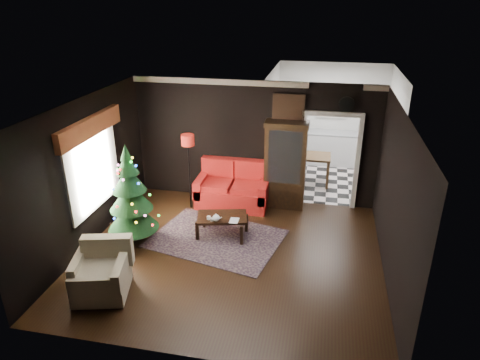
% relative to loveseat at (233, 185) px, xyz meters
% --- Properties ---
extents(floor, '(5.50, 5.50, 0.00)m').
position_rel_loveseat_xyz_m(floor, '(0.40, -2.05, -0.50)').
color(floor, black).
rests_on(floor, ground).
extents(ceiling, '(5.50, 5.50, 0.00)m').
position_rel_loveseat_xyz_m(ceiling, '(0.40, -2.05, 2.30)').
color(ceiling, white).
rests_on(ceiling, ground).
extents(wall_back, '(5.50, 0.00, 5.50)m').
position_rel_loveseat_xyz_m(wall_back, '(0.40, 0.45, 0.90)').
color(wall_back, black).
rests_on(wall_back, ground).
extents(wall_front, '(5.50, 0.00, 5.50)m').
position_rel_loveseat_xyz_m(wall_front, '(0.40, -4.55, 0.90)').
color(wall_front, black).
rests_on(wall_front, ground).
extents(wall_left, '(0.00, 5.50, 5.50)m').
position_rel_loveseat_xyz_m(wall_left, '(-2.35, -2.05, 0.90)').
color(wall_left, black).
rests_on(wall_left, ground).
extents(wall_right, '(0.00, 5.50, 5.50)m').
position_rel_loveseat_xyz_m(wall_right, '(3.15, -2.05, 0.90)').
color(wall_right, black).
rests_on(wall_right, ground).
extents(doorway, '(1.10, 0.10, 2.10)m').
position_rel_loveseat_xyz_m(doorway, '(2.10, 0.45, 0.55)').
color(doorway, white).
rests_on(doorway, ground).
extents(left_window, '(0.05, 1.60, 1.40)m').
position_rel_loveseat_xyz_m(left_window, '(-2.31, -1.85, 0.95)').
color(left_window, white).
rests_on(left_window, wall_left).
extents(valance, '(0.12, 2.10, 0.35)m').
position_rel_loveseat_xyz_m(valance, '(-2.23, -1.85, 1.77)').
color(valance, brown).
rests_on(valance, wall_left).
extents(kitchen_floor, '(3.00, 3.00, 0.00)m').
position_rel_loveseat_xyz_m(kitchen_floor, '(2.10, 1.95, -0.50)').
color(kitchen_floor, white).
rests_on(kitchen_floor, ground).
extents(kitchen_window, '(0.70, 0.06, 0.70)m').
position_rel_loveseat_xyz_m(kitchen_window, '(2.10, 3.40, 1.20)').
color(kitchen_window, white).
rests_on(kitchen_window, ground).
extents(rug, '(2.79, 2.29, 0.01)m').
position_rel_loveseat_xyz_m(rug, '(-0.00, -1.53, -0.49)').
color(rug, '#54434E').
rests_on(rug, ground).
extents(loveseat, '(1.70, 0.90, 1.00)m').
position_rel_loveseat_xyz_m(loveseat, '(0.00, 0.00, 0.00)').
color(loveseat, maroon).
rests_on(loveseat, ground).
extents(curio_cabinet, '(0.90, 0.45, 1.90)m').
position_rel_loveseat_xyz_m(curio_cabinet, '(1.15, 0.22, 0.45)').
color(curio_cabinet, black).
rests_on(curio_cabinet, ground).
extents(floor_lamp, '(0.33, 0.33, 1.81)m').
position_rel_loveseat_xyz_m(floor_lamp, '(-0.91, -0.31, 0.33)').
color(floor_lamp, black).
rests_on(floor_lamp, ground).
extents(christmas_tree, '(1.01, 1.01, 1.84)m').
position_rel_loveseat_xyz_m(christmas_tree, '(-1.53, -1.98, 0.55)').
color(christmas_tree, black).
rests_on(christmas_tree, ground).
extents(armchair, '(1.04, 1.04, 0.87)m').
position_rel_loveseat_xyz_m(armchair, '(-1.38, -3.56, -0.04)').
color(armchair, '#9C895A').
rests_on(armchair, ground).
extents(coffee_table, '(1.07, 0.78, 0.44)m').
position_rel_loveseat_xyz_m(coffee_table, '(0.09, -1.39, -0.27)').
color(coffee_table, black).
rests_on(coffee_table, rug).
extents(teapot, '(0.17, 0.17, 0.15)m').
position_rel_loveseat_xyz_m(teapot, '(0.02, -1.62, 0.02)').
color(teapot, white).
rests_on(teapot, coffee_table).
extents(cup_a, '(0.09, 0.09, 0.07)m').
position_rel_loveseat_xyz_m(cup_a, '(-0.14, -1.57, -0.02)').
color(cup_a, white).
rests_on(cup_a, coffee_table).
extents(cup_b, '(0.07, 0.07, 0.06)m').
position_rel_loveseat_xyz_m(cup_b, '(-0.06, -1.62, -0.02)').
color(cup_b, silver).
rests_on(cup_b, coffee_table).
extents(book, '(0.17, 0.02, 0.23)m').
position_rel_loveseat_xyz_m(book, '(0.28, -1.55, 0.06)').
color(book, '#907852').
rests_on(book, coffee_table).
extents(wall_clock, '(0.32, 0.32, 0.06)m').
position_rel_loveseat_xyz_m(wall_clock, '(2.35, 0.40, 1.88)').
color(wall_clock, white).
rests_on(wall_clock, wall_back).
extents(painting, '(0.62, 0.05, 0.52)m').
position_rel_loveseat_xyz_m(painting, '(1.15, 0.41, 1.75)').
color(painting, tan).
rests_on(painting, wall_back).
extents(kitchen_counter, '(1.80, 0.60, 0.90)m').
position_rel_loveseat_xyz_m(kitchen_counter, '(2.10, 3.15, -0.05)').
color(kitchen_counter, white).
rests_on(kitchen_counter, ground).
extents(kitchen_table, '(0.70, 0.70, 0.75)m').
position_rel_loveseat_xyz_m(kitchen_table, '(1.80, 1.65, -0.12)').
color(kitchen_table, brown).
rests_on(kitchen_table, ground).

